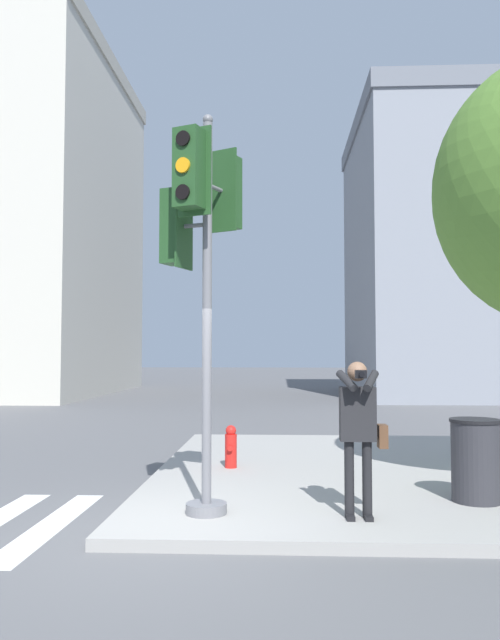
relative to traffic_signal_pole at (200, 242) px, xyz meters
The scene contains 6 objects.
ground_plane 3.38m from the traffic_signal_pole, 131.66° to the right, with size 160.00×160.00×0.00m, color #5B5B5E.
sidewalk_corner 5.30m from the traffic_signal_pole, 44.41° to the left, with size 8.00×8.00×0.13m.
traffic_signal_pole is the anchor object (origin of this frame).
person_photographer 2.80m from the traffic_signal_pole, ahead, with size 0.58×0.54×1.75m.
fire_hydrant 4.03m from the traffic_signal_pole, 87.07° to the left, with size 0.19×0.25×0.68m.
trash_bin 4.35m from the traffic_signal_pole, 11.69° to the left, with size 0.62×0.62×1.02m.
Camera 1 is at (1.44, -6.72, 1.98)m, focal length 35.00 mm.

